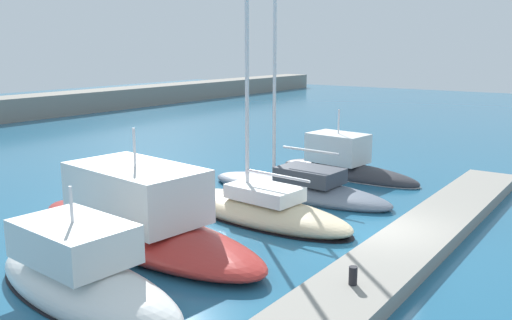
% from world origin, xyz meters
% --- Properties ---
extents(ground_plane, '(120.00, 120.00, 0.00)m').
position_xyz_m(ground_plane, '(0.00, 0.00, 0.00)').
color(ground_plane, '#236084').
extents(dock_pier, '(19.93, 1.99, 0.43)m').
position_xyz_m(dock_pier, '(0.00, -1.21, 0.22)').
color(dock_pier, gray).
rests_on(dock_pier, ground_plane).
extents(motorboat_white_nearest, '(2.68, 6.68, 3.11)m').
position_xyz_m(motorboat_white_nearest, '(-7.78, 4.09, 0.49)').
color(motorboat_white_nearest, white).
rests_on(motorboat_white_nearest, ground_plane).
extents(motorboat_red_second, '(4.18, 10.18, 3.72)m').
position_xyz_m(motorboat_red_second, '(-4.29, 5.93, 0.79)').
color(motorboat_red_second, '#B72D28').
rests_on(motorboat_red_second, ground_plane).
extents(sailboat_sand_third, '(3.17, 7.64, 13.37)m').
position_xyz_m(sailboat_sand_third, '(-0.24, 4.22, 0.35)').
color(sailboat_sand_third, beige).
rests_on(sailboat_sand_third, ground_plane).
extents(sailboat_slate_fourth, '(3.09, 8.51, 17.13)m').
position_xyz_m(sailboat_slate_fourth, '(3.26, 4.79, 0.36)').
color(sailboat_slate_fourth, slate).
rests_on(sailboat_slate_fourth, ground_plane).
extents(motorboat_charcoal_fifth, '(2.89, 7.40, 3.38)m').
position_xyz_m(motorboat_charcoal_fifth, '(7.36, 4.76, 0.45)').
color(motorboat_charcoal_fifth, '#2D2D33').
rests_on(motorboat_charcoal_fifth, ground_plane).
extents(dock_bollard, '(0.20, 0.20, 0.44)m').
position_xyz_m(dock_bollard, '(-4.26, -1.21, 0.65)').
color(dock_bollard, black).
rests_on(dock_bollard, dock_pier).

